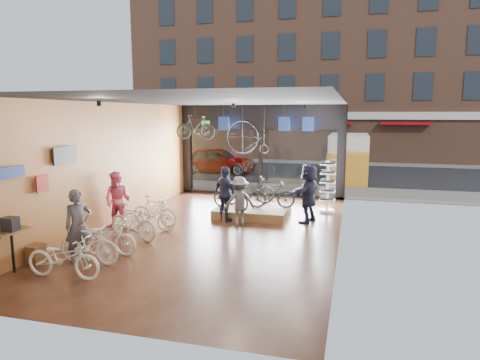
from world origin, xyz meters
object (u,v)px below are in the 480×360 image
(display_bike_left, at_px, (231,196))
(display_bike_mid, at_px, (272,194))
(floor_bike_5, at_px, (155,211))
(floor_bike_4, at_px, (149,217))
(sunglasses_rack, at_px, (328,187))
(street_car, at_px, (217,160))
(floor_bike_3, at_px, (133,222))
(floor_bike_1, at_px, (89,244))
(customer_5, at_px, (308,193))
(penny_farthing, at_px, (249,138))
(box_truck, at_px, (348,158))
(floor_bike_2, at_px, (105,237))
(hung_bike, at_px, (195,127))
(floor_bike_0, at_px, (63,258))
(display_platform, at_px, (252,212))
(customer_2, at_px, (226,194))
(customer_3, at_px, (239,202))
(customer_0, at_px, (78,226))
(customer_1, at_px, (118,201))
(display_bike_right, at_px, (249,191))

(display_bike_left, xyz_separation_m, display_bike_mid, (1.31, 0.43, 0.04))
(floor_bike_5, bearing_deg, floor_bike_4, -165.40)
(floor_bike_5, relative_size, sunglasses_rack, 0.86)
(street_car, bearing_deg, floor_bike_3, -171.95)
(floor_bike_4, bearing_deg, floor_bike_1, 171.66)
(customer_5, xyz_separation_m, penny_farthing, (-2.58, 2.62, 1.56))
(customer_5, bearing_deg, floor_bike_5, -48.98)
(box_truck, relative_size, floor_bike_4, 3.67)
(street_car, height_order, sunglasses_rack, sunglasses_rack)
(floor_bike_3, height_order, penny_farthing, penny_farthing)
(floor_bike_2, relative_size, hung_bike, 1.06)
(hung_bike, bearing_deg, display_bike_mid, -121.46)
(floor_bike_0, bearing_deg, sunglasses_rack, -34.93)
(floor_bike_5, distance_m, hung_bike, 4.71)
(floor_bike_1, relative_size, floor_bike_3, 0.95)
(hung_bike, bearing_deg, floor_bike_2, 179.33)
(customer_5, relative_size, sunglasses_rack, 1.04)
(display_platform, height_order, customer_2, customer_2)
(display_bike_left, bearing_deg, display_bike_mid, -42.15)
(customer_3, relative_size, customer_5, 0.81)
(customer_0, distance_m, customer_1, 2.89)
(display_platform, xyz_separation_m, display_bike_right, (-0.26, 0.50, 0.63))
(display_bike_mid, height_order, penny_farthing, penny_farthing)
(floor_bike_5, height_order, display_platform, floor_bike_5)
(customer_1, xyz_separation_m, sunglasses_rack, (5.95, 3.89, 0.03))
(floor_bike_2, height_order, customer_1, customer_1)
(customer_0, relative_size, customer_2, 0.97)
(customer_2, bearing_deg, customer_3, 178.00)
(customer_3, xyz_separation_m, penny_farthing, (-0.58, 3.65, 1.73))
(sunglasses_rack, bearing_deg, customer_1, -138.65)
(floor_bike_4, xyz_separation_m, display_bike_mid, (3.21, 2.64, 0.34))
(customer_1, relative_size, sunglasses_rack, 0.96)
(customer_1, distance_m, customer_3, 3.67)
(floor_bike_4, relative_size, sunglasses_rack, 0.89)
(display_bike_right, height_order, sunglasses_rack, sunglasses_rack)
(display_bike_right, bearing_deg, display_bike_mid, -138.24)
(box_truck, bearing_deg, customer_3, -107.03)
(display_bike_mid, bearing_deg, penny_farthing, 18.82)
(customer_3, relative_size, hung_bike, 0.97)
(customer_3, bearing_deg, floor_bike_3, 14.95)
(floor_bike_3, bearing_deg, floor_bike_4, 16.50)
(floor_bike_0, relative_size, customer_0, 0.98)
(display_platform, distance_m, display_bike_mid, 0.90)
(customer_0, bearing_deg, display_platform, 9.39)
(floor_bike_5, bearing_deg, customer_0, -176.76)
(floor_bike_4, bearing_deg, street_car, 1.13)
(display_bike_right, bearing_deg, display_platform, -175.23)
(floor_bike_2, height_order, display_bike_right, display_bike_right)
(street_car, relative_size, floor_bike_0, 2.64)
(floor_bike_5, xyz_separation_m, customer_5, (4.53, 1.73, 0.47))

